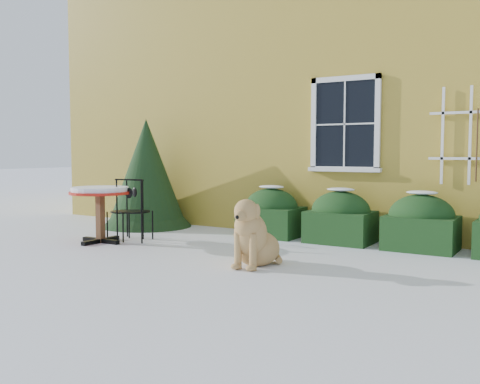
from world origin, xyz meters
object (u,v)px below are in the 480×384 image
Objects in this scene: evergreen_shrub at (147,183)px; dog at (253,238)px; bistro_table at (100,196)px; patio_chair_near at (134,210)px; patio_chair_far at (127,209)px.

dog is (3.75, -2.17, -0.50)m from evergreen_shrub.
evergreen_shrub is 4.36m from dog.
patio_chair_near reaches higher than bistro_table.
bistro_table is 0.60m from patio_chair_near.
evergreen_shrub is 2.08× the size of dog.
patio_chair_near is 0.27m from patio_chair_far.
patio_chair_near is 1.03× the size of patio_chair_far.
bistro_table is 0.57m from patio_chair_far.
patio_chair_near is (1.03, -1.49, -0.34)m from evergreen_shrub.
evergreen_shrub is 2.10× the size of patio_chair_far.
bistro_table is 0.96× the size of dog.
dog is (2.97, -0.78, -0.14)m from patio_chair_far.
dog is at bearing -5.21° from bistro_table.
bistro_table is at bearing -70.84° from evergreen_shrub.
patio_chair_near is at bearing 46.71° from bistro_table.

